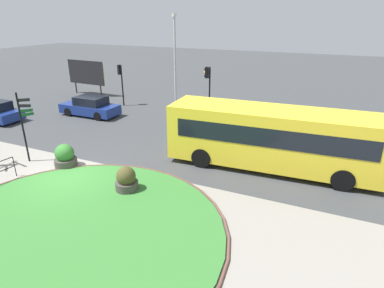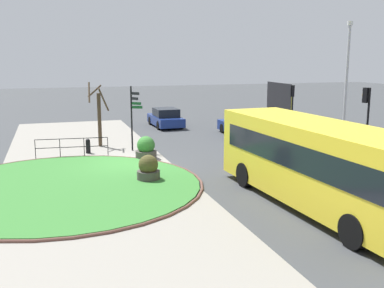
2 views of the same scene
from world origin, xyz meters
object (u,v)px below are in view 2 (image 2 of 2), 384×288
at_px(bus_yellow, 319,163).
at_px(car_near_lane, 242,126).
at_px(traffic_light_near, 292,98).
at_px(billboard_left, 279,97).
at_px(car_far_lane, 166,118).
at_px(lamppost_tall, 346,80).
at_px(planter_near_signpost, 146,149).
at_px(street_tree_bare, 99,115).
at_px(signpost_directional, 133,114).
at_px(traffic_light_far, 366,107).
at_px(bollard_foreground, 88,146).
at_px(planter_kerbside, 148,169).

relative_size(bus_yellow, car_near_lane, 2.28).
relative_size(bus_yellow, traffic_light_near, 3.06).
relative_size(bus_yellow, billboard_left, 2.43).
height_order(car_far_lane, traffic_light_near, traffic_light_near).
bearing_deg(billboard_left, bus_yellow, -22.72).
bearing_deg(lamppost_tall, billboard_left, 173.80).
height_order(billboard_left, planter_near_signpost, billboard_left).
bearing_deg(traffic_light_near, car_near_lane, 99.64).
distance_m(lamppost_tall, street_tree_bare, 14.64).
bearing_deg(billboard_left, car_near_lane, -45.74).
relative_size(signpost_directional, traffic_light_far, 0.99).
distance_m(bus_yellow, traffic_light_far, 9.19).
height_order(bollard_foreground, billboard_left, billboard_left).
height_order(lamppost_tall, street_tree_bare, lamppost_tall).
bearing_deg(street_tree_bare, car_near_lane, 95.23).
xyz_separation_m(car_far_lane, traffic_light_near, (5.88, 7.40, 1.82)).
distance_m(signpost_directional, bollard_foreground, 3.04).
xyz_separation_m(car_near_lane, billboard_left, (-4.90, 5.39, 1.39)).
height_order(traffic_light_far, street_tree_bare, street_tree_bare).
relative_size(bus_yellow, planter_kerbside, 8.94).
height_order(car_near_lane, lamppost_tall, lamppost_tall).
distance_m(bollard_foreground, street_tree_bare, 2.45).
bearing_deg(lamppost_tall, planter_kerbside, -72.07).
bearing_deg(car_near_lane, street_tree_bare, 94.56).
distance_m(bus_yellow, car_far_lane, 19.82).
distance_m(car_far_lane, planter_kerbside, 15.30).
xyz_separation_m(traffic_light_far, planter_kerbside, (0.96, -11.71, -2.19)).
distance_m(car_near_lane, lamppost_tall, 7.38).
bearing_deg(lamppost_tall, street_tree_bare, -106.71).
xyz_separation_m(car_far_lane, planter_near_signpost, (10.39, -3.71, -0.12)).
xyz_separation_m(traffic_light_far, lamppost_tall, (-3.16, 1.02, 1.20)).
bearing_deg(bollard_foreground, planter_near_signpost, 50.51).
height_order(lamppost_tall, billboard_left, lamppost_tall).
height_order(traffic_light_far, planter_kerbside, traffic_light_far).
xyz_separation_m(bus_yellow, street_tree_bare, (-13.46, -6.10, 0.28)).
bearing_deg(lamppost_tall, bus_yellow, -39.96).
distance_m(car_far_lane, traffic_light_near, 9.63).
bearing_deg(billboard_left, signpost_directional, -58.00).
distance_m(bollard_foreground, lamppost_tall, 15.31).
relative_size(signpost_directional, lamppost_tall, 0.51).
bearing_deg(traffic_light_far, billboard_left, -23.29).
relative_size(car_far_lane, traffic_light_far, 1.17).
bearing_deg(signpost_directional, planter_near_signpost, 6.82).
height_order(car_near_lane, planter_kerbside, car_near_lane).
relative_size(signpost_directional, street_tree_bare, 0.97).
distance_m(car_near_lane, traffic_light_near, 3.94).
height_order(signpost_directional, bus_yellow, signpost_directional).
bearing_deg(traffic_light_near, lamppost_tall, -153.27).
xyz_separation_m(bollard_foreground, lamppost_tall, (2.40, 14.72, 3.48)).
bearing_deg(lamppost_tall, car_far_lane, -141.90).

